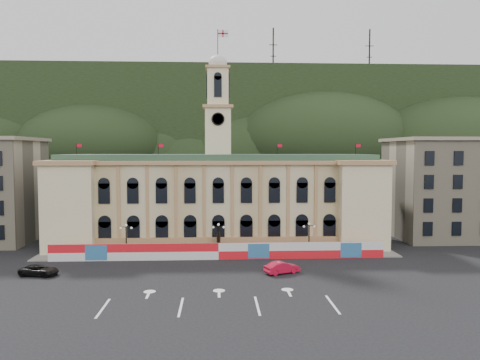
{
  "coord_description": "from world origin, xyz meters",
  "views": [
    {
      "loc": [
        -0.17,
        -53.94,
        16.27
      ],
      "look_at": [
        3.35,
        18.0,
        11.72
      ],
      "focal_mm": 35.0,
      "sensor_mm": 36.0,
      "label": 1
    }
  ],
  "objects_px": {
    "statue": "(218,248)",
    "black_suv": "(39,270)",
    "lamp_center": "(218,237)",
    "red_sedan": "(282,268)"
  },
  "relations": [
    {
      "from": "statue",
      "to": "lamp_center",
      "type": "height_order",
      "value": "lamp_center"
    },
    {
      "from": "red_sedan",
      "to": "black_suv",
      "type": "bearing_deg",
      "value": 66.03
    },
    {
      "from": "black_suv",
      "to": "red_sedan",
      "type": "bearing_deg",
      "value": -79.66
    },
    {
      "from": "statue",
      "to": "red_sedan",
      "type": "bearing_deg",
      "value": -53.32
    },
    {
      "from": "lamp_center",
      "to": "black_suv",
      "type": "relative_size",
      "value": 0.96
    },
    {
      "from": "black_suv",
      "to": "statue",
      "type": "bearing_deg",
      "value": -54.01
    },
    {
      "from": "statue",
      "to": "red_sedan",
      "type": "relative_size",
      "value": 0.74
    },
    {
      "from": "statue",
      "to": "black_suv",
      "type": "bearing_deg",
      "value": -155.09
    },
    {
      "from": "lamp_center",
      "to": "black_suv",
      "type": "bearing_deg",
      "value": -157.14
    },
    {
      "from": "red_sedan",
      "to": "black_suv",
      "type": "height_order",
      "value": "red_sedan"
    }
  ]
}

